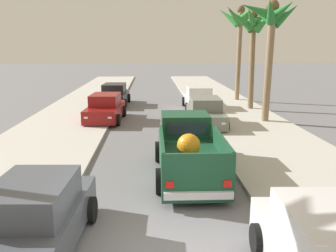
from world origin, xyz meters
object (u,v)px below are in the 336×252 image
at_px(car_left_mid, 105,108).
at_px(car_right_far, 114,95).
at_px(palm_tree_left_fore, 240,23).
at_px(palm_tree_left_mid, 271,23).
at_px(palm_tree_right_mid, 253,26).
at_px(car_left_near, 205,113).
at_px(car_right_mid, 199,99).
at_px(pickup_truck, 188,151).
at_px(car_left_far, 33,220).

distance_m(car_left_mid, car_right_far, 5.52).
xyz_separation_m(car_right_far, palm_tree_left_fore, (9.35, 1.45, 5.18)).
bearing_deg(palm_tree_left_mid, palm_tree_right_mid, 86.08).
xyz_separation_m(car_left_near, car_left_mid, (-5.54, 1.68, 0.00)).
relative_size(car_right_mid, palm_tree_left_fore, 0.59).
xyz_separation_m(car_left_near, palm_tree_left_mid, (3.43, 0.55, 4.68)).
height_order(car_left_mid, palm_tree_right_mid, palm_tree_right_mid).
bearing_deg(car_left_near, car_right_far, 127.74).
distance_m(pickup_truck, car_left_near, 7.32).
relative_size(car_left_near, car_right_mid, 1.01).
distance_m(car_left_far, palm_tree_left_mid, 15.72).
distance_m(pickup_truck, palm_tree_left_fore, 17.46).
bearing_deg(palm_tree_left_mid, palm_tree_left_fore, 87.51).
distance_m(pickup_truck, car_left_far, 5.80).
height_order(car_right_far, palm_tree_right_mid, palm_tree_right_mid).
relative_size(pickup_truck, palm_tree_left_fore, 0.73).
bearing_deg(pickup_truck, car_left_far, -129.41).
height_order(car_right_mid, car_right_far, same).
height_order(pickup_truck, palm_tree_right_mid, palm_tree_right_mid).
relative_size(pickup_truck, car_left_far, 1.21).
distance_m(car_left_far, car_right_far, 18.82).
height_order(car_right_mid, car_left_far, same).
distance_m(pickup_truck, car_right_far, 14.85).
distance_m(car_left_near, palm_tree_left_fore, 10.77).
height_order(palm_tree_left_fore, palm_tree_left_mid, palm_tree_left_fore).
bearing_deg(car_left_far, car_left_near, 65.25).
bearing_deg(palm_tree_left_mid, pickup_truck, -123.56).
height_order(car_left_near, palm_tree_left_fore, palm_tree_left_fore).
xyz_separation_m(pickup_truck, palm_tree_left_mid, (5.10, 7.68, 4.60)).
relative_size(car_right_mid, palm_tree_left_mid, 0.65).
bearing_deg(palm_tree_right_mid, pickup_truck, -114.24).
bearing_deg(pickup_truck, palm_tree_left_mid, 56.44).
xyz_separation_m(pickup_truck, palm_tree_right_mid, (5.39, 11.98, 4.68)).
relative_size(car_left_near, palm_tree_left_fore, 0.60).
height_order(car_left_far, palm_tree_right_mid, palm_tree_right_mid).
xyz_separation_m(car_left_mid, car_right_mid, (5.88, 3.62, 0.00)).
bearing_deg(car_left_mid, car_right_far, 90.37).
distance_m(car_right_mid, car_right_far, 6.21).
xyz_separation_m(car_left_mid, palm_tree_left_fore, (9.32, 6.97, 5.18)).
bearing_deg(car_right_far, car_left_mid, -89.63).
relative_size(car_left_mid, car_left_far, 1.00).
height_order(car_right_mid, palm_tree_left_fore, palm_tree_left_fore).
xyz_separation_m(car_right_mid, palm_tree_left_fore, (3.44, 3.36, 5.18)).
distance_m(palm_tree_left_fore, palm_tree_left_mid, 8.12).
bearing_deg(palm_tree_right_mid, palm_tree_left_mid, -93.92).
height_order(car_left_mid, car_right_mid, same).
height_order(pickup_truck, car_left_mid, pickup_truck).
distance_m(car_right_far, palm_tree_right_mid, 10.70).
relative_size(car_right_far, palm_tree_right_mid, 0.65).
distance_m(car_left_near, palm_tree_right_mid, 7.74).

